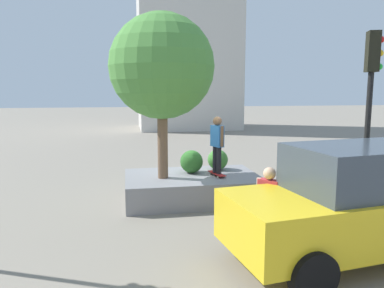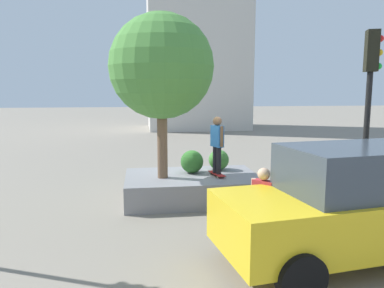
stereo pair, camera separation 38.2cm
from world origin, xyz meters
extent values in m
plane|color=gray|center=(0.00, 0.00, 0.00)|extent=(120.00, 120.00, 0.00)
cube|color=gray|center=(-0.27, 0.37, 0.35)|extent=(3.77, 2.43, 0.70)
cylinder|color=brown|center=(0.57, 0.54, 1.83)|extent=(0.28, 0.28, 2.26)
sphere|color=#4C8C3D|center=(0.57, 0.54, 3.73)|extent=(2.80, 2.80, 2.80)
sphere|color=#2D6628|center=(-0.32, 0.06, 1.03)|extent=(0.67, 0.67, 0.67)
sphere|color=#3D7A33|center=(-1.18, -0.24, 1.01)|extent=(0.62, 0.62, 0.62)
cube|color=#A51E1E|center=(-0.96, 0.55, 0.76)|extent=(0.38, 0.83, 0.02)
sphere|color=beige|center=(-1.10, 0.78, 0.72)|extent=(0.06, 0.06, 0.06)
sphere|color=beige|center=(-0.93, 0.82, 0.72)|extent=(0.06, 0.06, 0.06)
sphere|color=beige|center=(-0.99, 0.28, 0.72)|extent=(0.06, 0.06, 0.06)
sphere|color=beige|center=(-0.82, 0.32, 0.72)|extent=(0.06, 0.06, 0.06)
cylinder|color=black|center=(-0.93, 0.46, 1.15)|extent=(0.14, 0.14, 0.76)
cylinder|color=black|center=(-0.99, 0.63, 1.15)|extent=(0.14, 0.14, 0.76)
cube|color=#2D6BB2|center=(-0.96, 0.55, 1.83)|extent=(0.32, 0.47, 0.60)
cylinder|color=brown|center=(-0.88, 0.34, 1.85)|extent=(0.09, 0.09, 0.56)
cylinder|color=brown|center=(-1.04, 0.76, 1.85)|extent=(0.09, 0.09, 0.56)
sphere|color=brown|center=(-0.96, 0.55, 2.25)|extent=(0.25, 0.25, 0.25)
cube|color=gold|center=(-2.43, 4.67, 0.84)|extent=(4.78, 2.52, 0.91)
cube|color=#38424C|center=(-2.65, 4.64, 1.71)|extent=(2.76, 2.02, 0.82)
cylinder|color=black|center=(-1.11, 5.82, 0.39)|extent=(0.80, 0.33, 0.78)
cylinder|color=black|center=(-0.85, 3.93, 0.39)|extent=(0.80, 0.33, 0.78)
cylinder|color=black|center=(-3.74, 3.53, 0.39)|extent=(0.80, 0.33, 0.78)
cylinder|color=black|center=(-3.64, 3.30, 1.74)|extent=(0.12, 0.12, 3.48)
cube|color=black|center=(-3.64, 3.30, 3.91)|extent=(0.32, 0.34, 0.85)
sphere|color=red|center=(-3.78, 3.35, 4.15)|extent=(0.14, 0.14, 0.14)
sphere|color=gold|center=(-3.78, 3.35, 3.87)|extent=(0.14, 0.14, 0.14)
sphere|color=green|center=(-3.78, 3.35, 3.59)|extent=(0.14, 0.14, 0.14)
cylinder|color=#847056|center=(-1.14, 3.76, 0.38)|extent=(0.14, 0.14, 0.76)
cylinder|color=#847056|center=(-1.26, 3.90, 0.38)|extent=(0.14, 0.14, 0.76)
cube|color=#B23338|center=(-1.20, 3.83, 1.06)|extent=(0.42, 0.44, 0.60)
cylinder|color=#D8AD8C|center=(-1.05, 3.66, 1.08)|extent=(0.09, 0.09, 0.56)
cylinder|color=#D8AD8C|center=(-1.35, 4.00, 1.08)|extent=(0.09, 0.09, 0.56)
sphere|color=#D8AD8C|center=(-1.20, 3.83, 1.48)|extent=(0.25, 0.25, 0.25)
cube|color=beige|center=(-3.51, -19.90, 8.46)|extent=(7.90, 6.01, 16.92)
camera|label=1|loc=(1.54, 10.51, 3.09)|focal=34.56mm
camera|label=2|loc=(1.16, 10.57, 3.09)|focal=34.56mm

